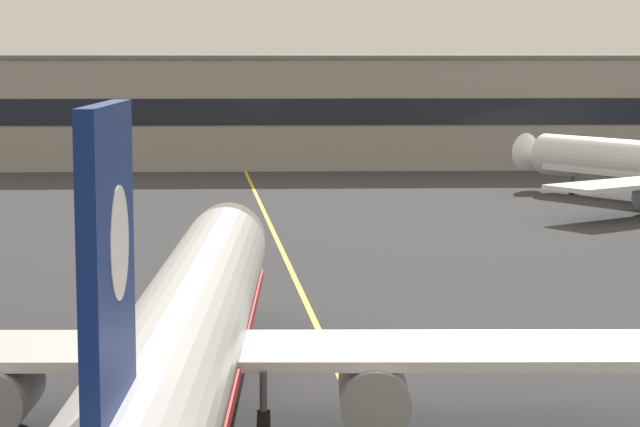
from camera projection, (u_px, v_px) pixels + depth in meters
taxiway_centreline at (314, 319)px, 60.62m from camera, size 12.07×179.63×0.01m
airliner_foreground at (187, 334)px, 42.17m from camera, size 32.14×41.48×11.65m
safety_cone_by_nose_gear at (238, 328)px, 57.56m from camera, size 0.44×0.44×0.55m
terminal_building at (378, 111)px, 140.30m from camera, size 122.42×12.40×12.24m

